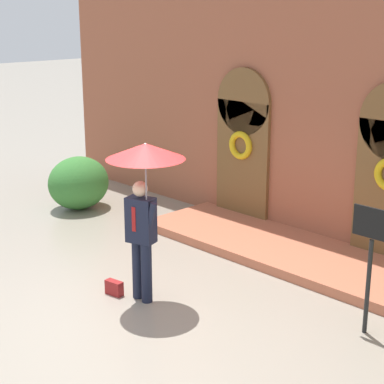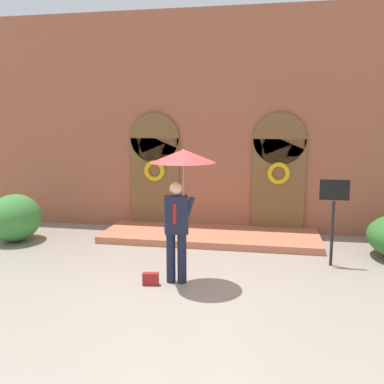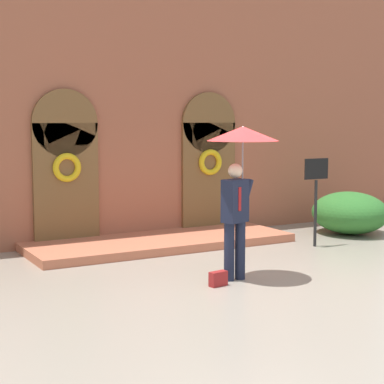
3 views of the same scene
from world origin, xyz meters
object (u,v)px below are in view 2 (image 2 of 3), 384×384
Objects in this scene: person_with_umbrella at (182,176)px; shrub_left at (15,218)px; sign_post at (334,208)px; handbag at (151,279)px.

person_with_umbrella is 5.05m from shrub_left.
handbag is at bearing -152.88° from sign_post.
shrub_left is at bearing 176.30° from sign_post.
handbag is 3.78m from sign_post.
person_with_umbrella is 1.78× the size of shrub_left.
handbag is at bearing -28.23° from shrub_left.
sign_post reaches higher than shrub_left.
handbag is 0.16× the size of sign_post.
person_with_umbrella is 1.89m from handbag.
person_with_umbrella is at bearing -151.81° from sign_post.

